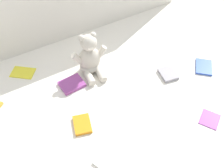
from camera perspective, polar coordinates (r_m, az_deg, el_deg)
ground_plane at (r=1.38m, az=-2.10°, el=-0.11°), size 3.20×3.20×0.00m
teddy_bear at (r=1.40m, az=-4.87°, el=5.68°), size 0.20×0.19×0.24m
book_case_0 at (r=1.23m, az=-6.54°, el=-8.79°), size 0.10×0.12×0.02m
book_case_1 at (r=1.55m, az=19.47°, el=3.55°), size 0.15×0.15×0.01m
book_case_2 at (r=1.32m, az=20.65°, el=-7.19°), size 0.12×0.12×0.01m
book_case_3 at (r=1.39m, az=-8.80°, el=-0.01°), size 0.13×0.11×0.02m
book_case_5 at (r=1.52m, az=-18.97°, el=2.45°), size 0.15×0.14×0.01m
book_case_6 at (r=1.45m, az=12.18°, el=2.14°), size 0.10×0.11×0.02m
book_case_7 at (r=1.13m, az=-0.97°, el=-16.47°), size 0.12×0.12×0.01m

